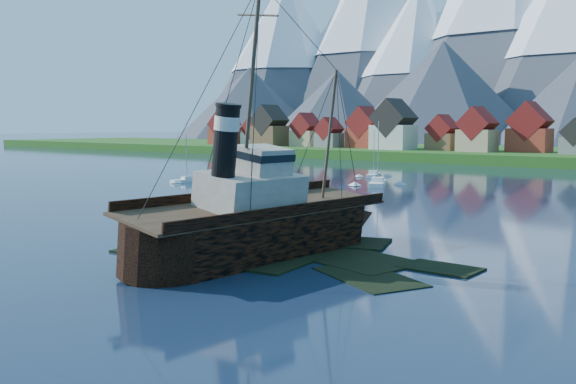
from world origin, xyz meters
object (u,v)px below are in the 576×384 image
Objects in this scene: sailboat_b at (187,181)px; sailboat_a at (378,184)px; sailboat_c at (374,175)px; tugboat_wreck at (269,220)px.

sailboat_a is at bearing 36.87° from sailboat_b.
sailboat_a reaches higher than sailboat_b.
sailboat_b is at bearing -143.12° from sailboat_c.
sailboat_b is 0.94× the size of sailboat_c.
sailboat_a is at bearing -78.36° from sailboat_c.
sailboat_c is (21.36, 35.54, 0.00)m from sailboat_b.
sailboat_a is 20.48m from sailboat_c.
sailboat_b is at bearing -177.35° from sailboat_a.
tugboat_wreck is 72.98m from sailboat_b.
sailboat_a is at bearing 116.88° from tugboat_wreck.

